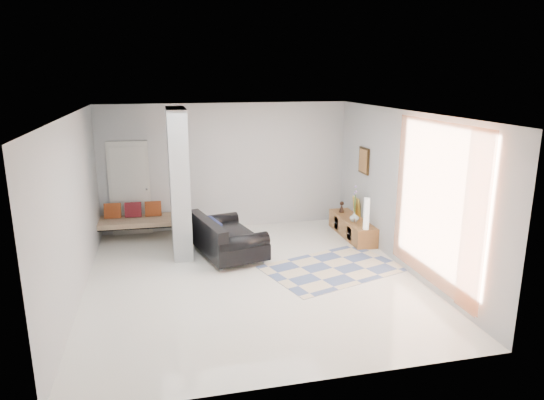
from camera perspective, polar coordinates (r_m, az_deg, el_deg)
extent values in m
plane|color=silver|center=(8.44, -2.34, -9.17)|extent=(6.00, 6.00, 0.00)
plane|color=white|center=(7.75, -2.56, 10.15)|extent=(6.00, 6.00, 0.00)
plane|color=#B0B3B5|center=(10.87, -5.40, 3.92)|extent=(6.00, 0.00, 6.00)
plane|color=#B0B3B5|center=(5.20, 3.78, -8.00)|extent=(6.00, 0.00, 6.00)
plane|color=#B0B3B5|center=(7.96, -22.29, -1.05)|extent=(0.00, 6.00, 6.00)
plane|color=#B0B3B5|center=(8.89, 15.25, 1.08)|extent=(0.00, 6.00, 6.00)
cube|color=#A1A6A8|center=(9.41, -10.88, 2.06)|extent=(0.35, 1.20, 2.80)
cube|color=silver|center=(10.84, -16.39, 1.30)|extent=(0.85, 0.06, 2.04)
plane|color=#F88041|center=(7.87, 18.67, -0.51)|extent=(0.00, 2.55, 2.55)
cube|color=#33210D|center=(10.32, 10.77, 4.57)|extent=(0.04, 0.45, 0.55)
cube|color=brown|center=(10.59, 9.41, -3.21)|extent=(0.45, 1.70, 0.40)
cube|color=#33210D|center=(10.18, 9.09, -3.93)|extent=(0.02, 0.23, 0.28)
cube|color=#33210D|center=(10.84, 7.60, -2.70)|extent=(0.02, 0.23, 0.28)
cube|color=yellow|center=(10.75, 9.91, -0.73)|extent=(0.09, 0.32, 0.40)
cube|color=silver|center=(10.14, 9.75, -2.48)|extent=(0.04, 0.10, 0.12)
cylinder|color=silver|center=(8.72, -5.90, -8.08)|extent=(0.05, 0.05, 0.10)
cylinder|color=silver|center=(10.00, -8.89, -5.17)|extent=(0.05, 0.05, 0.10)
cylinder|color=silver|center=(9.01, -1.03, -7.23)|extent=(0.05, 0.05, 0.10)
cylinder|color=silver|center=(10.25, -4.56, -4.52)|extent=(0.05, 0.05, 0.10)
cube|color=black|center=(9.41, -5.20, -5.02)|extent=(1.38, 1.88, 0.30)
cube|color=black|center=(9.17, -7.61, -3.44)|extent=(0.59, 1.69, 0.36)
cylinder|color=black|center=(8.70, -3.46, -5.03)|extent=(1.00, 0.50, 0.28)
cylinder|color=black|center=(9.98, -6.77, -2.51)|extent=(1.00, 0.50, 0.28)
cube|color=black|center=(9.20, -6.91, -3.22)|extent=(0.28, 0.64, 0.31)
cylinder|color=black|center=(10.45, -20.10, -4.16)|extent=(0.04, 0.04, 0.40)
cylinder|color=black|center=(10.31, -10.28, -3.73)|extent=(0.04, 0.04, 0.40)
cylinder|color=black|center=(11.14, -19.57, -2.97)|extent=(0.04, 0.04, 0.40)
cylinder|color=black|center=(11.01, -10.37, -2.55)|extent=(0.04, 0.04, 0.40)
cube|color=#C2B48E|center=(10.64, -15.17, -2.42)|extent=(1.82, 0.81, 0.12)
cube|color=#933D1A|center=(10.78, -18.24, -1.21)|extent=(0.34, 0.17, 0.33)
cube|color=maroon|center=(10.74, -16.03, -1.11)|extent=(0.34, 0.17, 0.33)
cube|color=#933D1A|center=(10.71, -13.80, -1.00)|extent=(0.34, 0.17, 0.33)
cube|color=beige|center=(8.89, 7.16, -7.96)|extent=(2.71, 2.20, 0.01)
cylinder|color=white|center=(9.78, 11.06, -1.59)|extent=(0.12, 0.12, 0.64)
imported|color=silver|center=(10.30, 9.66, -1.98)|extent=(0.21, 0.21, 0.20)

